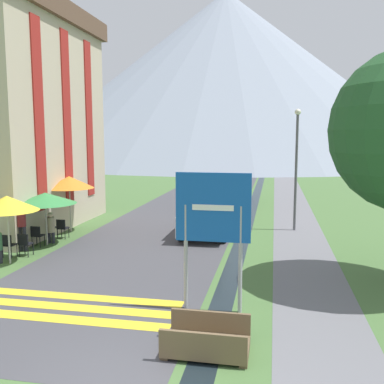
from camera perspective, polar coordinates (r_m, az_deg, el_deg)
ground_plane at (r=26.87m, az=5.52°, el=-1.90°), size 160.00×160.00×0.00m
road at (r=36.99m, az=3.13°, el=0.68°), size 6.40×60.00×0.01m
footpath at (r=36.68m, az=12.61°, el=0.46°), size 2.20×60.00×0.01m
drainage_channel at (r=36.68m, az=8.86°, el=0.55°), size 0.60×60.00×0.00m
crosswalk_marking at (r=11.68m, az=-15.58°, el=-14.59°), size 5.44×1.84×0.01m
mountain_distant at (r=86.10m, az=4.46°, el=15.08°), size 80.01×80.01×31.71m
hotel_building at (r=21.92m, az=-22.21°, el=10.25°), size 5.38×9.20×10.37m
road_sign at (r=10.45m, az=2.81°, el=-3.81°), size 1.85×0.11×3.47m
footbridge at (r=9.12m, az=1.97°, el=-19.29°), size 1.70×1.10×0.65m
parked_car_near at (r=18.87m, az=2.03°, el=-3.02°), size 1.99×4.44×1.82m
parked_car_far at (r=28.36m, az=4.68°, el=0.46°), size 1.88×4.04×1.82m
cafe_chair_far_left at (r=19.02m, az=-16.94°, el=-4.48°), size 0.40×0.40×0.85m
cafe_chair_near_left at (r=16.79m, az=-23.31°, el=-6.34°), size 0.40×0.40×0.85m
cafe_chair_near_right at (r=16.71m, az=-21.41°, el=-6.30°), size 0.40×0.40×0.85m
cafe_chair_far_right at (r=19.28m, az=-18.35°, el=-4.38°), size 0.40×0.40×0.85m
cafe_chair_middle at (r=17.93m, az=-19.97°, el=-5.33°), size 0.40×0.40×0.85m
cafe_umbrella_front_yellow at (r=15.72m, az=-23.45°, el=-1.41°), size 2.10×2.10×2.35m
cafe_umbrella_middle_green at (r=17.92m, az=-18.98°, el=-0.79°), size 2.43×2.43×2.12m
cafe_umbrella_rear_orange at (r=20.11m, az=-16.06°, el=1.26°), size 2.21×2.21×2.55m
person_standing_terrace at (r=17.40m, az=-21.75°, el=-4.13°), size 0.32×0.32×1.72m
person_seated_near at (r=18.35m, az=-18.32°, el=-4.35°), size 0.32×0.32×1.28m
streetlamp at (r=20.11m, az=13.75°, el=4.19°), size 0.28×0.28×5.56m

